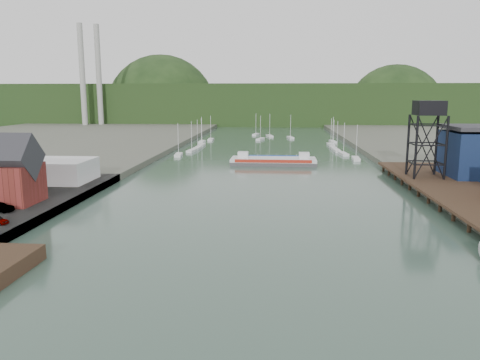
# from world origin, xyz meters

# --- Properties ---
(ground) EXTENTS (600.00, 600.00, 0.00)m
(ground) POSITION_xyz_m (0.00, 0.00, 0.00)
(ground) COLOR #2B4337
(ground) RESTS_ON ground
(east_pier) EXTENTS (14.00, 70.00, 2.45)m
(east_pier) POSITION_xyz_m (37.00, 45.00, 1.90)
(east_pier) COLOR black
(east_pier) RESTS_ON ground
(harbor_building) EXTENTS (12.20, 8.20, 8.90)m
(harbor_building) POSITION_xyz_m (-42.00, 30.00, 6.09)
(harbor_building) COLOR #5B1F1A
(harbor_building) RESTS_ON west_quay
(white_shed) EXTENTS (18.00, 12.00, 4.50)m
(white_shed) POSITION_xyz_m (-44.00, 50.00, 3.85)
(white_shed) COLOR silver
(white_shed) RESTS_ON west_quay
(lift_tower) EXTENTS (6.50, 6.50, 16.00)m
(lift_tower) POSITION_xyz_m (35.00, 58.00, 15.65)
(lift_tower) COLOR black
(lift_tower) RESTS_ON east_pier
(marina_sailboats) EXTENTS (57.71, 92.65, 0.90)m
(marina_sailboats) POSITION_xyz_m (0.08, 138.46, 0.35)
(marina_sailboats) COLOR silver
(marina_sailboats) RESTS_ON ground
(smokestacks) EXTENTS (11.20, 8.20, 60.00)m
(smokestacks) POSITION_xyz_m (-106.00, 232.50, 30.00)
(smokestacks) COLOR #9D9D98
(smokestacks) RESTS_ON ground
(distant_hills) EXTENTS (500.00, 120.00, 80.00)m
(distant_hills) POSITION_xyz_m (-3.98, 301.35, 10.38)
(distant_hills) COLOR black
(distant_hills) RESTS_ON ground
(chain_ferry) EXTENTS (23.94, 10.04, 3.43)m
(chain_ferry) POSITION_xyz_m (2.79, 88.38, 0.98)
(chain_ferry) COLOR #464648
(chain_ferry) RESTS_ON ground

